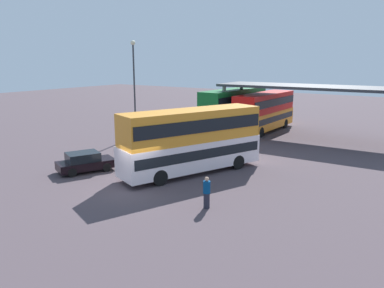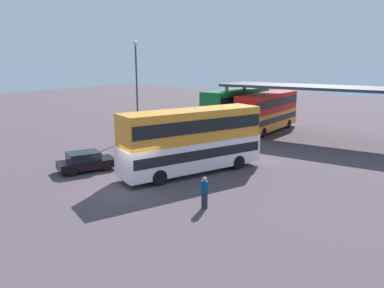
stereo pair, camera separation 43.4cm
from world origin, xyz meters
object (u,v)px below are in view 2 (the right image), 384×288
Objects in this scene: parked_hatchback at (86,161)px; pedestrian_waiting at (205,193)px; double_decker_main at (192,139)px; lamppost_tall at (136,79)px; double_decker_mid_row at (267,111)px; double_decker_near_canopy at (237,107)px.

pedestrian_waiting is at bearing -70.80° from parked_hatchback.
lamppost_tall is (-11.58, 7.15, 3.35)m from double_decker_main.
double_decker_main is at bearing -171.79° from double_decker_mid_row.
double_decker_mid_row reaches higher than pedestrian_waiting.
double_decker_mid_row is at bearing -85.61° from double_decker_near_canopy.
double_decker_main is at bearing -160.36° from double_decker_near_canopy.
lamppost_tall is (-5.98, -9.57, 3.33)m from double_decker_near_canopy.
double_decker_mid_row is (-2.06, 16.92, -0.12)m from double_decker_main.
double_decker_near_canopy is (-5.60, 16.72, 0.02)m from double_decker_main.
pedestrian_waiting is (10.35, -0.91, 0.17)m from parked_hatchback.
lamppost_tall is at bearing 79.98° from double_decker_main.
parked_hatchback is at bearing 169.84° from double_decker_mid_row.
lamppost_tall is at bearing 137.03° from double_decker_mid_row.
double_decker_main is at bearing -31.71° from lamppost_tall.
parked_hatchback is 0.37× the size of double_decker_near_canopy.
double_decker_near_canopy is at bearing 22.39° from parked_hatchback.
double_decker_near_canopy is 1.09× the size of double_decker_mid_row.
double_decker_main is 2.47× the size of parked_hatchback.
double_decker_mid_row is at bearing 28.62° from double_decker_main.
double_decker_main is 6.46m from pedestrian_waiting.
double_decker_near_canopy is 3.54m from double_decker_mid_row.
double_decker_near_canopy is 23.62m from pedestrian_waiting.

